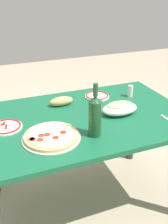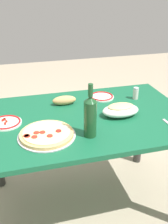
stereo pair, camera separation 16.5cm
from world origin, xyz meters
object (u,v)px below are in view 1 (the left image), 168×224
Objects in this scene: side_plate_far at (6,127)px; pepperoni_pizza at (51,136)px; side_plate_near at (97,96)px; wine_bottle at (95,115)px; spice_shaker at (130,91)px; dining_table at (84,132)px; baked_pasta_dish at (120,108)px; bread_loaf at (61,101)px.

pepperoni_pizza is at bearing 136.64° from side_plate_far.
pepperoni_pizza is at bearing 42.93° from side_plate_near.
side_plate_near is at bearing -115.42° from wine_bottle.
spice_shaker is at bearing -138.89° from wine_bottle.
pepperoni_pizza is (0.26, 0.18, 0.14)m from dining_table.
dining_table is at bearing 21.42° from spice_shaker.
spice_shaker reaches higher than pepperoni_pizza.
spice_shaker reaches higher than side_plate_near.
wine_bottle is 1.63× the size of side_plate_far.
pepperoni_pizza reaches higher than side_plate_near.
side_plate_near is 0.72m from side_plate_far.
baked_pasta_dish is 0.78× the size of wine_bottle.
side_plate_far is (0.69, 0.23, 0.00)m from side_plate_near.
wine_bottle is 0.54m from side_plate_far.
spice_shaker is at bearing -158.58° from dining_table.
pepperoni_pizza is 0.27m from wine_bottle.
wine_bottle is at bearing 35.72° from baked_pasta_dish.
spice_shaker is (-0.46, -0.40, -0.08)m from wine_bottle.
baked_pasta_dish is 1.45× the size of bread_loaf.
pepperoni_pizza reaches higher than side_plate_far.
baked_pasta_dish is at bearing -144.28° from wine_bottle.
spice_shaker is at bearing -171.01° from side_plate_far.
baked_pasta_dish is 0.30m from spice_shaker.
pepperoni_pizza is 1.35× the size of baked_pasta_dish.
spice_shaker reaches higher than side_plate_far.
wine_bottle is at bearing 97.55° from bread_loaf.
pepperoni_pizza is at bearing 26.72° from spice_shaker.
pepperoni_pizza is 0.64m from side_plate_near.
bread_loaf reaches higher than pepperoni_pizza.
bread_loaf is at bearing -39.40° from baked_pasta_dish.
wine_bottle is at bearing 150.28° from side_plate_far.
bread_loaf is at bearing -114.38° from pepperoni_pizza.
side_plate_far is at bearing 24.89° from bread_loaf.
dining_table is at bearing 51.22° from side_plate_near.
bread_loaf is (0.29, 0.04, 0.02)m from side_plate_near.
side_plate_far is at bearing -43.36° from pepperoni_pizza.
dining_table is at bearing 176.96° from side_plate_far.
baked_pasta_dish is at bearing 94.66° from side_plate_near.
side_plate_far is 0.44m from bread_loaf.
wine_bottle reaches higher than side_plate_far.
baked_pasta_dish is 0.31m from side_plate_near.
pepperoni_pizza is at bearing 65.62° from bread_loaf.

